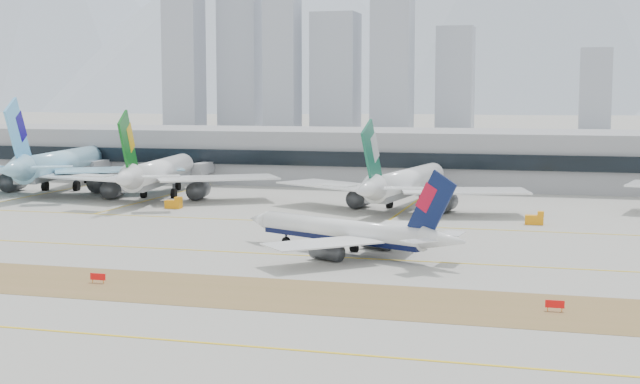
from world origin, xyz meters
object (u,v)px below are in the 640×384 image
(widebody_korean, at_px, (58,166))
(widebody_eva, at_px, (157,174))
(taxiing_airliner, at_px, (349,232))
(terminal, at_px, (396,156))
(widebody_cathay, at_px, (403,185))

(widebody_korean, distance_m, widebody_eva, 32.96)
(taxiing_airliner, bearing_deg, terminal, -58.30)
(terminal, bearing_deg, widebody_korean, -149.77)
(widebody_eva, relative_size, widebody_cathay, 1.07)
(taxiing_airliner, relative_size, terminal, 0.14)
(widebody_eva, bearing_deg, widebody_korean, 66.42)
(terminal, bearing_deg, widebody_eva, -131.46)
(widebody_cathay, bearing_deg, widebody_eva, 93.89)
(widebody_korean, relative_size, widebody_eva, 1.12)
(taxiing_airliner, bearing_deg, widebody_korean, -11.56)
(widebody_korean, bearing_deg, terminal, -70.18)
(taxiing_airliner, relative_size, widebody_cathay, 0.71)
(widebody_korean, height_order, widebody_eva, widebody_korean)
(widebody_korean, bearing_deg, widebody_cathay, -108.26)
(widebody_korean, distance_m, terminal, 93.31)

